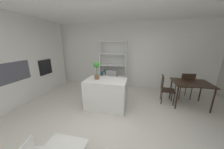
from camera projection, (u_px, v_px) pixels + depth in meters
The scene contains 11 objects.
ground_plane at pixel (111, 121), 2.91m from camera, with size 10.12×10.12×0.00m, color beige.
back_partition at pixel (125, 56), 5.02m from camera, with size 7.35×0.06×2.79m, color silver.
tall_cabinet_run_left at pixel (1, 62), 3.27m from camera, with size 0.68×4.81×2.79m, color silver.
cabinet_niche_splashback at pixel (10, 73), 3.22m from camera, with size 0.01×1.17×0.59m.
built_in_oven at pixel (45, 67), 4.41m from camera, with size 0.06×0.58×0.57m.
kitchen_island at pixel (106, 94), 3.47m from camera, with size 1.21×0.76×0.89m, color silver.
potted_plant_on_island at pixel (97, 69), 3.34m from camera, with size 0.18×0.18×0.52m.
open_bookshelf at pixel (112, 68), 4.99m from camera, with size 1.14×0.33×2.02m.
dining_table at pixel (191, 85), 3.52m from camera, with size 1.04×0.82×0.77m.
dining_chair_island_side at pixel (165, 87), 3.73m from camera, with size 0.45×0.45×0.92m.
dining_chair_far at pixel (186, 84), 3.95m from camera, with size 0.49×0.46×0.96m.
Camera 1 is at (0.59, -2.42, 1.93)m, focal length 18.24 mm.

